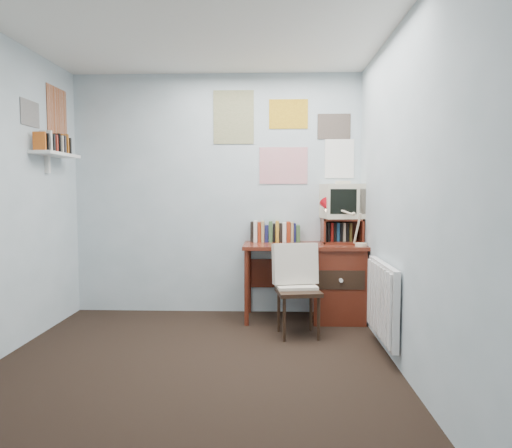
{
  "coord_description": "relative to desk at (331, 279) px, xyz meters",
  "views": [
    {
      "loc": [
        0.57,
        -3.04,
        1.29
      ],
      "look_at": [
        0.44,
        1.03,
        0.99
      ],
      "focal_mm": 32.0,
      "sensor_mm": 36.0,
      "label": 1
    }
  ],
  "objects": [
    {
      "name": "desk",
      "position": [
        0.0,
        0.0,
        0.0
      ],
      "size": [
        1.2,
        0.55,
        0.76
      ],
      "color": "maroon",
      "rests_on": "ground"
    },
    {
      "name": "ceiling",
      "position": [
        -1.17,
        -1.48,
        2.09
      ],
      "size": [
        3.0,
        3.5,
        0.02
      ],
      "primitive_type": "cube",
      "color": "white",
      "rests_on": "back_wall"
    },
    {
      "name": "book_row",
      "position": [
        -0.51,
        0.18,
        0.46
      ],
      "size": [
        0.6,
        0.14,
        0.22
      ],
      "primitive_type": "cube",
      "color": "maroon",
      "rests_on": "desk"
    },
    {
      "name": "crt_tv",
      "position": [
        0.13,
        0.13,
        0.79
      ],
      "size": [
        0.45,
        0.42,
        0.38
      ],
      "primitive_type": "cube",
      "rotation": [
        0.0,
        0.0,
        0.14
      ],
      "color": "beige",
      "rests_on": "tv_riser"
    },
    {
      "name": "desk_chair",
      "position": [
        -0.36,
        -0.54,
        -0.01
      ],
      "size": [
        0.46,
        0.44,
        0.79
      ],
      "primitive_type": "cube",
      "rotation": [
        0.0,
        0.0,
        0.15
      ],
      "color": "black",
      "rests_on": "ground"
    },
    {
      "name": "wall_shelf",
      "position": [
        -2.57,
        -0.38,
        1.21
      ],
      "size": [
        0.2,
        0.62,
        0.24
      ],
      "primitive_type": "cube",
      "color": "white",
      "rests_on": "left_wall"
    },
    {
      "name": "radiator",
      "position": [
        0.29,
        -0.93,
        0.01
      ],
      "size": [
        0.09,
        0.8,
        0.6
      ],
      "primitive_type": "cube",
      "color": "white",
      "rests_on": "right_wall"
    },
    {
      "name": "tv_riser",
      "position": [
        0.12,
        0.11,
        0.48
      ],
      "size": [
        0.4,
        0.3,
        0.25
      ],
      "primitive_type": "cube",
      "color": "maroon",
      "rests_on": "desk"
    },
    {
      "name": "right_wall",
      "position": [
        0.33,
        -1.48,
        0.84
      ],
      "size": [
        0.02,
        3.5,
        2.5
      ],
      "primitive_type": "cube",
      "color": "silver",
      "rests_on": "ground"
    },
    {
      "name": "ground",
      "position": [
        -1.17,
        -1.48,
        -0.41
      ],
      "size": [
        3.5,
        3.5,
        0.0
      ],
      "primitive_type": "plane",
      "color": "black",
      "rests_on": "ground"
    },
    {
      "name": "desk_lamp",
      "position": [
        0.26,
        -0.17,
        0.56
      ],
      "size": [
        0.34,
        0.31,
        0.41
      ],
      "primitive_type": "cube",
      "rotation": [
        0.0,
        0.0,
        -0.27
      ],
      "color": "red",
      "rests_on": "desk"
    },
    {
      "name": "posters_left",
      "position": [
        -2.67,
        -0.38,
        1.59
      ],
      "size": [
        0.01,
        0.7,
        0.6
      ],
      "primitive_type": "cube",
      "color": "white",
      "rests_on": "left_wall"
    },
    {
      "name": "posters_back",
      "position": [
        -0.47,
        0.26,
        1.44
      ],
      "size": [
        1.2,
        0.01,
        0.9
      ],
      "primitive_type": "cube",
      "color": "white",
      "rests_on": "back_wall"
    },
    {
      "name": "back_wall",
      "position": [
        -1.17,
        0.27,
        0.84
      ],
      "size": [
        3.0,
        0.02,
        2.5
      ],
      "primitive_type": "cube",
      "color": "silver",
      "rests_on": "ground"
    }
  ]
}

